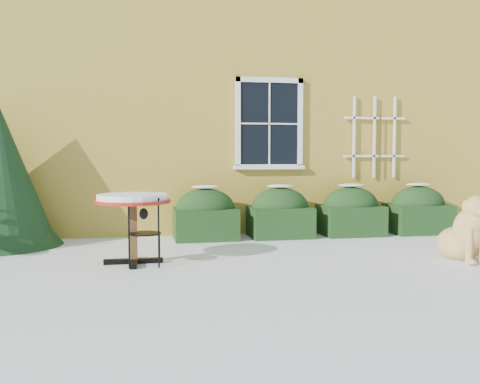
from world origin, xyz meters
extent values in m
plane|color=white|center=(0.00, 0.00, 0.00)|extent=(80.00, 80.00, 0.00)
cube|color=gold|center=(0.00, 7.00, 3.00)|extent=(12.00, 8.00, 6.00)
cube|color=black|center=(0.90, 2.96, 1.98)|extent=(1.05, 0.03, 1.45)
cube|color=white|center=(0.90, 2.95, 2.75)|extent=(1.23, 0.06, 0.09)
cube|color=white|center=(0.90, 2.95, 1.21)|extent=(1.23, 0.06, 0.09)
cube|color=white|center=(0.33, 2.95, 1.98)|extent=(0.09, 0.06, 1.63)
cube|color=white|center=(1.47, 2.95, 1.98)|extent=(0.09, 0.06, 1.63)
cube|color=white|center=(0.90, 2.94, 1.98)|extent=(0.02, 0.02, 1.45)
cube|color=white|center=(0.90, 2.94, 1.98)|extent=(1.05, 0.02, 0.02)
cube|color=white|center=(0.90, 2.95, 1.20)|extent=(1.29, 0.14, 0.07)
cube|color=white|center=(2.50, 2.94, 1.75)|extent=(0.04, 0.03, 1.50)
cube|color=white|center=(2.90, 2.94, 1.75)|extent=(0.04, 0.03, 1.50)
cube|color=white|center=(3.30, 2.94, 1.75)|extent=(0.04, 0.03, 1.50)
cube|color=white|center=(2.90, 2.94, 1.40)|extent=(1.20, 0.03, 0.04)
cube|color=white|center=(2.90, 2.94, 2.10)|extent=(1.20, 0.03, 0.04)
cylinder|color=#472D19|center=(3.00, 2.92, 1.60)|extent=(0.02, 0.02, 1.10)
cube|color=black|center=(-0.30, 2.55, 0.26)|extent=(1.05, 0.80, 0.52)
ellipsoid|color=black|center=(-0.30, 2.55, 0.52)|extent=(1.00, 0.72, 0.67)
ellipsoid|color=white|center=(-0.30, 2.55, 0.88)|extent=(0.47, 0.32, 0.06)
cube|color=black|center=(1.00, 2.55, 0.26)|extent=(1.05, 0.80, 0.52)
ellipsoid|color=black|center=(1.00, 2.55, 0.52)|extent=(1.00, 0.72, 0.67)
ellipsoid|color=white|center=(1.00, 2.55, 0.88)|extent=(0.47, 0.32, 0.06)
cube|color=black|center=(2.30, 2.55, 0.26)|extent=(1.05, 0.80, 0.52)
ellipsoid|color=black|center=(2.30, 2.55, 0.52)|extent=(1.00, 0.72, 0.67)
ellipsoid|color=white|center=(2.30, 2.55, 0.88)|extent=(0.47, 0.32, 0.06)
cube|color=black|center=(3.60, 2.55, 0.26)|extent=(1.05, 0.80, 0.52)
ellipsoid|color=black|center=(3.60, 2.55, 0.52)|extent=(1.00, 0.72, 0.67)
ellipsoid|color=white|center=(3.60, 2.55, 0.88)|extent=(0.47, 0.32, 0.06)
cone|color=black|center=(-3.53, 2.45, 0.55)|extent=(1.89, 1.89, 1.09)
cube|color=black|center=(-1.48, 0.69, 0.03)|extent=(0.76, 0.09, 0.07)
cube|color=black|center=(-1.48, 0.69, 0.03)|extent=(0.09, 0.76, 0.07)
cube|color=brown|center=(-1.48, 0.69, 0.41)|extent=(0.11, 0.11, 0.82)
cylinder|color=#B31A0F|center=(-1.48, 0.69, 0.82)|extent=(0.98, 0.98, 0.04)
cylinder|color=white|center=(-1.48, 0.69, 0.87)|extent=(0.91, 0.91, 0.08)
cylinder|color=black|center=(-1.14, 0.74, 0.21)|extent=(0.02, 0.02, 0.41)
cylinder|color=black|center=(-1.51, 0.76, 0.21)|extent=(0.02, 0.02, 0.41)
cylinder|color=black|center=(-1.16, 0.37, 0.21)|extent=(0.02, 0.02, 0.41)
cylinder|color=black|center=(-1.53, 0.39, 0.21)|extent=(0.02, 0.02, 0.41)
cylinder|color=black|center=(-1.33, 0.56, 0.41)|extent=(0.42, 0.42, 0.02)
cylinder|color=black|center=(-1.16, 0.37, 0.64)|extent=(0.02, 0.02, 0.46)
cylinder|color=black|center=(-1.53, 0.39, 0.64)|extent=(0.02, 0.02, 0.46)
cylinder|color=black|center=(-1.34, 0.38, 0.87)|extent=(0.40, 0.04, 0.02)
ellipsoid|color=black|center=(-1.34, 0.38, 0.69)|extent=(0.11, 0.03, 0.14)
ellipsoid|color=#DDB063|center=(2.91, 0.19, 0.21)|extent=(0.59, 0.65, 0.47)
ellipsoid|color=#DDB063|center=(2.91, -0.02, 0.42)|extent=(0.45, 0.41, 0.58)
sphere|color=#DDB063|center=(2.91, -0.08, 0.55)|extent=(0.36, 0.36, 0.36)
cylinder|color=#DDB063|center=(2.81, -0.17, 0.23)|extent=(0.10, 0.10, 0.46)
ellipsoid|color=#DDB063|center=(2.81, -0.22, 0.04)|extent=(0.13, 0.16, 0.08)
cylinder|color=#DDB063|center=(2.91, -0.09, 0.61)|extent=(0.22, 0.27, 0.25)
sphere|color=#DDB063|center=(2.91, -0.14, 0.74)|extent=(0.31, 0.31, 0.31)
ellipsoid|color=#DDB063|center=(2.78, -0.11, 0.74)|extent=(0.08, 0.11, 0.19)
cylinder|color=#DDB063|center=(3.09, 0.43, 0.06)|extent=(0.27, 0.36, 0.08)
camera|label=1|loc=(-1.39, -6.36, 1.42)|focal=40.00mm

